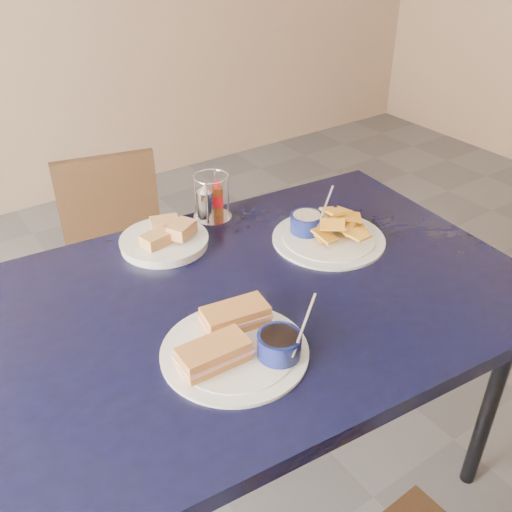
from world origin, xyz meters
TOP-DOWN VIEW (x-y plane):
  - dining_table at (0.10, 0.23)m, footprint 1.38×0.98m
  - chair_far at (0.07, 1.10)m, footprint 0.43×0.42m
  - sandwich_plate at (-0.05, 0.08)m, footprint 0.32×0.31m
  - plantain_plate at (0.39, 0.33)m, footprint 0.31×0.31m
  - bread_basket at (0.02, 0.54)m, footprint 0.23×0.23m
  - condiment_caddy at (0.20, 0.60)m, footprint 0.11×0.11m

SIDE VIEW (x-z plane):
  - chair_far at x=0.07m, z-range 0.06..0.82m
  - dining_table at x=0.10m, z-range 0.31..1.06m
  - plantain_plate at x=0.39m, z-range 0.71..0.83m
  - bread_basket at x=0.02m, z-range 0.74..0.80m
  - sandwich_plate at x=-0.05m, z-range 0.71..0.83m
  - condiment_caddy at x=0.20m, z-range 0.74..0.87m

